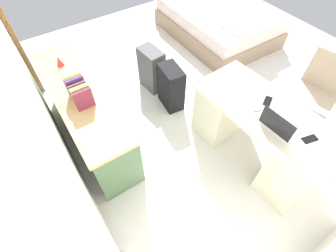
{
  "coord_description": "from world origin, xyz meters",
  "views": [
    {
      "loc": [
        -1.86,
        1.92,
        2.42
      ],
      "look_at": [
        -0.66,
        1.12,
        0.6
      ],
      "focal_mm": 26.01,
      "sensor_mm": 36.0,
      "label": 1
    }
  ],
  "objects_px": {
    "credenza": "(86,115)",
    "cell_phone_by_mouse": "(268,101)",
    "desk": "(258,134)",
    "cell_phone_near_laptop": "(310,139)",
    "computer_mouse": "(257,108)",
    "figurine_small": "(59,61)",
    "suitcase_spare_grey": "(152,69)",
    "office_chair": "(312,98)",
    "suitcase_black": "(171,87)",
    "laptop": "(279,125)",
    "bed": "(218,22)"
  },
  "relations": [
    {
      "from": "credenza",
      "to": "cell_phone_by_mouse",
      "type": "height_order",
      "value": "cell_phone_by_mouse"
    },
    {
      "from": "desk",
      "to": "cell_phone_near_laptop",
      "type": "xyz_separation_m",
      "value": [
        -0.41,
        -0.05,
        0.35
      ]
    },
    {
      "from": "cell_phone_by_mouse",
      "to": "computer_mouse",
      "type": "bearing_deg",
      "value": 67.43
    },
    {
      "from": "figurine_small",
      "to": "desk",
      "type": "bearing_deg",
      "value": -141.43
    },
    {
      "from": "credenza",
      "to": "figurine_small",
      "type": "height_order",
      "value": "figurine_small"
    },
    {
      "from": "cell_phone_by_mouse",
      "to": "suitcase_spare_grey",
      "type": "bearing_deg",
      "value": -11.89
    },
    {
      "from": "office_chair",
      "to": "cell_phone_by_mouse",
      "type": "xyz_separation_m",
      "value": [
        0.09,
        0.79,
        0.32
      ]
    },
    {
      "from": "cell_phone_near_laptop",
      "to": "office_chair",
      "type": "bearing_deg",
      "value": -48.89
    },
    {
      "from": "suitcase_spare_grey",
      "to": "cell_phone_near_laptop",
      "type": "height_order",
      "value": "cell_phone_near_laptop"
    },
    {
      "from": "suitcase_black",
      "to": "laptop",
      "type": "xyz_separation_m",
      "value": [
        -1.34,
        -0.21,
        0.49
      ]
    },
    {
      "from": "cell_phone_near_laptop",
      "to": "cell_phone_by_mouse",
      "type": "xyz_separation_m",
      "value": [
        0.51,
        -0.05,
        0.0
      ]
    },
    {
      "from": "office_chair",
      "to": "bed",
      "type": "bearing_deg",
      "value": -11.77
    },
    {
      "from": "credenza",
      "to": "cell_phone_near_laptop",
      "type": "relative_size",
      "value": 13.24
    },
    {
      "from": "computer_mouse",
      "to": "cell_phone_by_mouse",
      "type": "bearing_deg",
      "value": -88.41
    },
    {
      "from": "suitcase_black",
      "to": "suitcase_spare_grey",
      "type": "relative_size",
      "value": 0.99
    },
    {
      "from": "desk",
      "to": "cell_phone_by_mouse",
      "type": "height_order",
      "value": "cell_phone_by_mouse"
    },
    {
      "from": "suitcase_spare_grey",
      "to": "computer_mouse",
      "type": "xyz_separation_m",
      "value": [
        -1.52,
        -0.26,
        0.45
      ]
    },
    {
      "from": "bed",
      "to": "cell_phone_near_laptop",
      "type": "height_order",
      "value": "cell_phone_near_laptop"
    },
    {
      "from": "bed",
      "to": "suitcase_spare_grey",
      "type": "relative_size",
      "value": 3.22
    },
    {
      "from": "credenza",
      "to": "laptop",
      "type": "relative_size",
      "value": 5.6
    },
    {
      "from": "credenza",
      "to": "suitcase_spare_grey",
      "type": "height_order",
      "value": "credenza"
    },
    {
      "from": "computer_mouse",
      "to": "figurine_small",
      "type": "height_order",
      "value": "figurine_small"
    },
    {
      "from": "desk",
      "to": "suitcase_spare_grey",
      "type": "height_order",
      "value": "desk"
    },
    {
      "from": "desk",
      "to": "credenza",
      "type": "height_order",
      "value": "credenza"
    },
    {
      "from": "office_chair",
      "to": "laptop",
      "type": "height_order",
      "value": "office_chair"
    },
    {
      "from": "laptop",
      "to": "cell_phone_near_laptop",
      "type": "relative_size",
      "value": 2.37
    },
    {
      "from": "computer_mouse",
      "to": "suitcase_black",
      "type": "bearing_deg",
      "value": 9.24
    },
    {
      "from": "laptop",
      "to": "figurine_small",
      "type": "relative_size",
      "value": 2.92
    },
    {
      "from": "suitcase_spare_grey",
      "to": "figurine_small",
      "type": "xyz_separation_m",
      "value": [
        0.14,
        1.06,
        0.49
      ]
    },
    {
      "from": "suitcase_spare_grey",
      "to": "laptop",
      "type": "xyz_separation_m",
      "value": [
        -1.79,
        -0.23,
        0.48
      ]
    },
    {
      "from": "laptop",
      "to": "cell_phone_by_mouse",
      "type": "bearing_deg",
      "value": -33.93
    },
    {
      "from": "laptop",
      "to": "cell_phone_near_laptop",
      "type": "xyz_separation_m",
      "value": [
        -0.23,
        -0.14,
        -0.04
      ]
    },
    {
      "from": "office_chair",
      "to": "suitcase_spare_grey",
      "type": "height_order",
      "value": "office_chair"
    },
    {
      "from": "laptop",
      "to": "suitcase_black",
      "type": "bearing_deg",
      "value": 8.9
    },
    {
      "from": "credenza",
      "to": "suitcase_spare_grey",
      "type": "relative_size",
      "value": 3.01
    },
    {
      "from": "computer_mouse",
      "to": "cell_phone_near_laptop",
      "type": "height_order",
      "value": "computer_mouse"
    },
    {
      "from": "laptop",
      "to": "computer_mouse",
      "type": "height_order",
      "value": "laptop"
    },
    {
      "from": "suitcase_spare_grey",
      "to": "cell_phone_by_mouse",
      "type": "distance_m",
      "value": 1.63
    },
    {
      "from": "office_chair",
      "to": "laptop",
      "type": "xyz_separation_m",
      "value": [
        -0.18,
        0.98,
        0.36
      ]
    },
    {
      "from": "credenza",
      "to": "figurine_small",
      "type": "xyz_separation_m",
      "value": [
        0.48,
        0.0,
        0.42
      ]
    },
    {
      "from": "laptop",
      "to": "cell_phone_near_laptop",
      "type": "bearing_deg",
      "value": -149.24
    },
    {
      "from": "suitcase_black",
      "to": "cell_phone_near_laptop",
      "type": "bearing_deg",
      "value": -160.25
    },
    {
      "from": "computer_mouse",
      "to": "laptop",
      "type": "bearing_deg",
      "value": 170.98
    },
    {
      "from": "bed",
      "to": "credenza",
      "type": "bearing_deg",
      "value": 107.66
    },
    {
      "from": "suitcase_black",
      "to": "laptop",
      "type": "bearing_deg",
      "value": -163.85
    },
    {
      "from": "cell_phone_by_mouse",
      "to": "office_chair",
      "type": "bearing_deg",
      "value": -123.92
    },
    {
      "from": "computer_mouse",
      "to": "cell_phone_by_mouse",
      "type": "height_order",
      "value": "computer_mouse"
    },
    {
      "from": "cell_phone_near_laptop",
      "to": "desk",
      "type": "bearing_deg",
      "value": 20.93
    },
    {
      "from": "suitcase_black",
      "to": "cell_phone_by_mouse",
      "type": "bearing_deg",
      "value": -152.45
    },
    {
      "from": "credenza",
      "to": "suitcase_spare_grey",
      "type": "distance_m",
      "value": 1.12
    }
  ]
}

